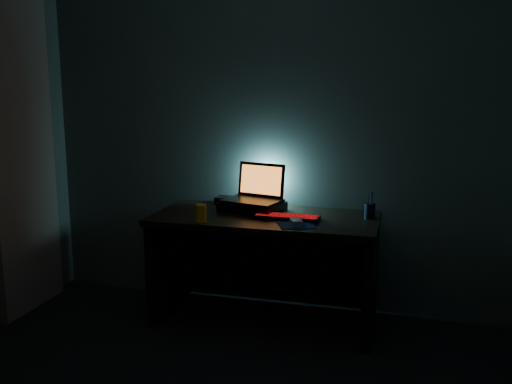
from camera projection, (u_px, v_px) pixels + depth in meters
The scene contains 11 objects.
room at pixel (161, 184), 2.18m from camera, with size 3.50×4.00×2.50m.
desk at pixel (267, 250), 3.91m from camera, with size 1.50×0.70×0.75m.
curtain at pixel (22, 152), 3.99m from camera, with size 0.06×0.65×2.30m, color #AFA08C.
riser at pixel (252, 206), 3.96m from camera, with size 0.40×0.30×0.06m, color black.
laptop at pixel (256, 192), 3.98m from camera, with size 0.43×0.37×0.26m.
keyboard at pixel (287, 217), 3.72m from camera, with size 0.43×0.14×0.03m.
mousepad at pixel (296, 225), 3.56m from camera, with size 0.22×0.20×0.00m, color navy.
mouse at pixel (296, 222), 3.56m from camera, with size 0.07×0.11×0.03m, color gray.
pen_cup at pixel (370, 211), 3.73m from camera, with size 0.07×0.07×0.10m, color black.
juice_glass at pixel (201, 213), 3.63m from camera, with size 0.07×0.07×0.11m, color #EDB60C.
router at pixel (226, 200), 4.19m from camera, with size 0.15×0.13×0.05m.
Camera 1 is at (0.92, -1.98, 1.64)m, focal length 40.00 mm.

